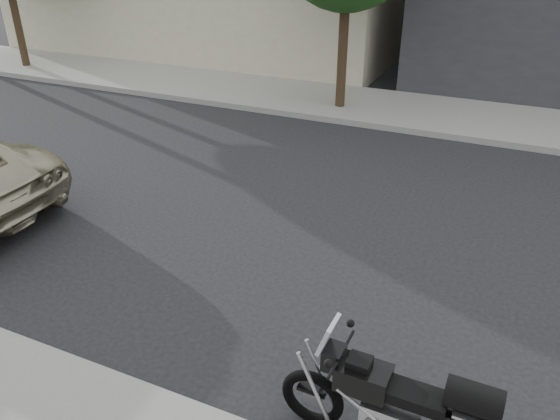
% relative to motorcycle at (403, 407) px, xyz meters
% --- Properties ---
extents(ground, '(120.00, 120.00, 0.00)m').
position_rel_motorcycle_xyz_m(ground, '(1.84, -3.63, -0.57)').
color(ground, black).
rests_on(ground, ground).
extents(far_sidewalk, '(44.00, 3.00, 0.15)m').
position_rel_motorcycle_xyz_m(far_sidewalk, '(1.84, -10.13, -0.49)').
color(far_sidewalk, gray).
rests_on(far_sidewalk, ground).
extents(motorcycle, '(2.08, 0.67, 1.31)m').
position_rel_motorcycle_xyz_m(motorcycle, '(0.00, 0.00, 0.00)').
color(motorcycle, black).
rests_on(motorcycle, ground).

